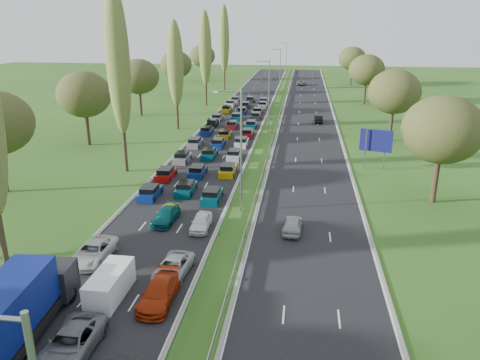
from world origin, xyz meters
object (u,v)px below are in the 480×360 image
(near_car_2, at_px, (93,252))
(white_van_rear, at_px, (111,283))
(blue_lorry, at_px, (20,305))
(direction_sign, at_px, (376,142))

(near_car_2, distance_m, white_van_rear, 5.71)
(blue_lorry, distance_m, white_van_rear, 6.08)
(near_car_2, xyz_separation_m, direction_sign, (25.04, 27.44, 2.83))
(blue_lorry, bearing_deg, near_car_2, 84.61)
(near_car_2, height_order, direction_sign, direction_sign)
(near_car_2, bearing_deg, direction_sign, 49.10)
(blue_lorry, relative_size, direction_sign, 1.82)
(near_car_2, xyz_separation_m, white_van_rear, (3.38, -4.60, 0.25))
(white_van_rear, height_order, direction_sign, direction_sign)
(near_car_2, distance_m, direction_sign, 37.25)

